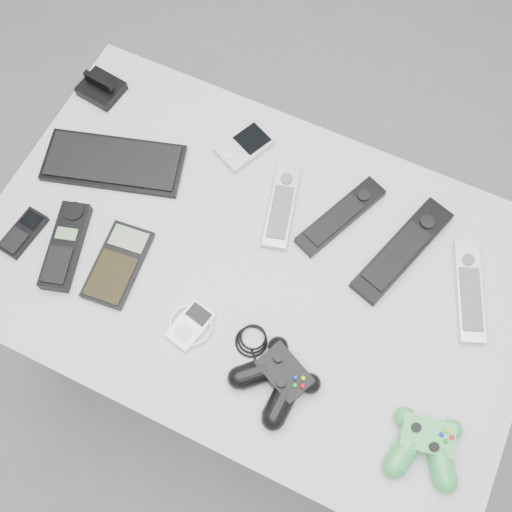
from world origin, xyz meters
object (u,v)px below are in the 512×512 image
at_px(pda_keyboard, 114,162).
at_px(cordless_handset, 65,246).
at_px(desk, 255,275).
at_px(calculator, 118,264).
at_px(remote_silver_b, 469,291).
at_px(mobile_phone, 23,233).
at_px(pda, 244,146).
at_px(remote_black_a, 341,216).
at_px(controller_green, 425,444).
at_px(mp3_player, 190,325).
at_px(remote_black_b, 403,250).
at_px(remote_silver_a, 282,205).
at_px(controller_black, 278,378).

height_order(pda_keyboard, cordless_handset, cordless_handset).
relative_size(desk, calculator, 6.41).
bearing_deg(pda_keyboard, remote_silver_b, -13.38).
xyz_separation_m(remote_silver_b, mobile_phone, (-0.83, -0.26, -0.00)).
height_order(desk, pda, pda).
height_order(remote_black_a, controller_green, controller_green).
bearing_deg(mp3_player, controller_green, 10.26).
relative_size(remote_black_b, calculator, 1.51).
bearing_deg(remote_silver_a, controller_green, -52.16).
xyz_separation_m(pda_keyboard, calculator, (0.12, -0.19, -0.00)).
xyz_separation_m(remote_silver_a, remote_black_a, (0.12, 0.03, 0.00)).
height_order(pda_keyboard, pda, same).
distance_m(pda_keyboard, remote_black_a, 0.48).
height_order(pda_keyboard, controller_green, controller_green).
height_order(desk, pda_keyboard, pda_keyboard).
relative_size(cordless_handset, controller_black, 0.80).
bearing_deg(pda, controller_black, -32.76).
bearing_deg(cordless_handset, remote_silver_b, 2.12).
xyz_separation_m(remote_black_a, remote_black_b, (0.14, -0.02, 0.00)).
bearing_deg(mobile_phone, desk, 23.79).
bearing_deg(remote_black_b, mobile_phone, -139.87).
bearing_deg(remote_black_a, pda, -171.88).
height_order(pda_keyboard, mobile_phone, same).
bearing_deg(remote_silver_a, remote_black_b, -12.12).
distance_m(pda, remote_silver_a, 0.16).
bearing_deg(desk, remote_black_b, 30.00).
xyz_separation_m(cordless_handset, calculator, (0.11, 0.01, -0.01)).
bearing_deg(remote_silver_a, remote_silver_b, -16.58).
height_order(remote_silver_b, cordless_handset, cordless_handset).
xyz_separation_m(pda, remote_black_b, (0.38, -0.08, 0.00)).
xyz_separation_m(remote_black_b, mp3_player, (-0.30, -0.31, -0.00)).
xyz_separation_m(pda, mobile_phone, (-0.31, -0.37, -0.00)).
height_order(remote_silver_b, mp3_player, remote_silver_b).
distance_m(remote_silver_b, mobile_phone, 0.87).
bearing_deg(pda, pda_keyboard, -121.88).
bearing_deg(remote_silver_a, desk, -102.94).
distance_m(pda, controller_black, 0.49).
bearing_deg(mobile_phone, remote_silver_a, 38.12).
bearing_deg(mobile_phone, cordless_handset, 12.70).
distance_m(desk, pda, 0.27).
bearing_deg(pda_keyboard, cordless_handset, -103.07).
relative_size(pda, mp3_player, 1.26).
bearing_deg(remote_black_a, pda_keyboard, -146.62).
distance_m(remote_black_b, controller_black, 0.35).
bearing_deg(controller_black, calculator, -166.32).
height_order(desk, cordless_handset, cordless_handset).
bearing_deg(remote_black_b, controller_black, -91.35).
relative_size(remote_silver_b, cordless_handset, 1.12).
height_order(pda_keyboard, remote_black_b, remote_black_b).
relative_size(remote_silver_b, calculator, 1.21).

